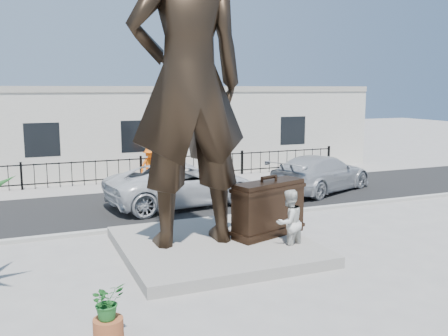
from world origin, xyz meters
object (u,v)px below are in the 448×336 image
Objects in this scene: suitcase at (269,208)px; tourist at (289,222)px; car_white at (183,184)px; statue at (188,82)px.

tourist is (0.14, -0.96, -0.19)m from suitcase.
suitcase is at bearing -179.90° from car_white.
car_white is (-0.90, 6.79, -0.07)m from tourist.
statue is at bearing 156.70° from car_white.
car_white is (-0.76, 5.83, -0.25)m from suitcase.
suitcase is 1.25× the size of tourist.
suitcase is 5.89m from car_white.
statue is at bearing 155.69° from suitcase.
car_white is (1.59, 5.58, -3.92)m from statue.
tourist is 0.30× the size of car_white.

